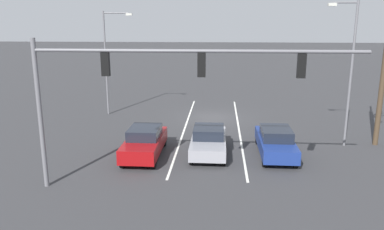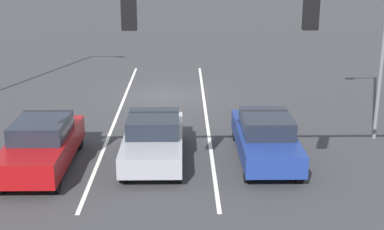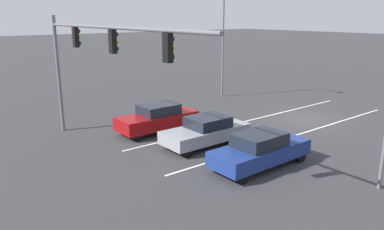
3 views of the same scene
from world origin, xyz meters
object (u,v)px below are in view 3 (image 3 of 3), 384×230
Objects in this scene: car_maroon_rightlane_front at (158,118)px; car_navy_leftlane_front at (260,150)px; car_gray_midlane_front at (206,131)px; traffic_signal_gantry at (90,51)px; street_lamp_right_shoulder at (225,39)px.

car_maroon_rightlane_front is 0.96× the size of car_navy_leftlane_front.
car_navy_leftlane_front is at bearing 179.63° from car_gray_midlane_front.
traffic_signal_gantry is (-0.97, 4.13, 4.06)m from car_maroon_rightlane_front.
traffic_signal_gantry reaches higher than car_navy_leftlane_front.
car_gray_midlane_front is at bearing -168.38° from car_maroon_rightlane_front.
car_gray_midlane_front is 0.35× the size of traffic_signal_gantry.
street_lamp_right_shoulder is at bearing -67.78° from traffic_signal_gantry.
traffic_signal_gantry reaches higher than car_gray_midlane_front.
car_maroon_rightlane_front is (3.42, 0.70, 0.05)m from car_gray_midlane_front.
traffic_signal_gantry is (6.07, 4.81, 4.08)m from car_navy_leftlane_front.
car_navy_leftlane_front is 8.76m from traffic_signal_gantry.
car_maroon_rightlane_front is 0.35× the size of traffic_signal_gantry.
street_lamp_right_shoulder reaches higher than traffic_signal_gantry.
street_lamp_right_shoulder is (7.97, -8.67, 3.86)m from car_gray_midlane_front.
traffic_signal_gantry is at bearing 112.22° from street_lamp_right_shoulder.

